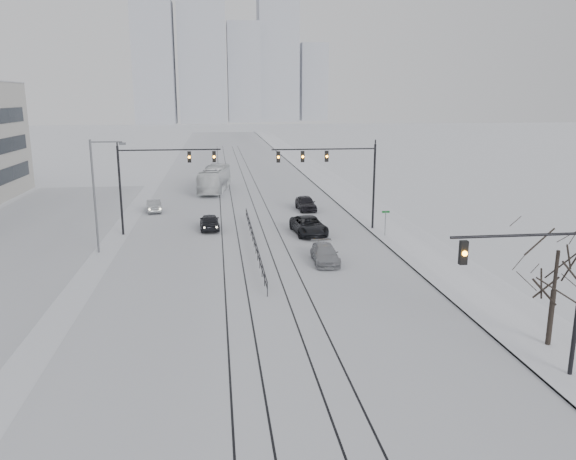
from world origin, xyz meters
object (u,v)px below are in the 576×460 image
object	(u,v)px
bare_tree	(557,261)
sedan_sb_outer	(154,206)
traffic_mast_near	(546,281)
box_truck	(215,179)
sedan_nb_far	(306,203)
sedan_nb_right	(325,254)
sedan_sb_inner	(210,222)
sedan_nb_front	(309,226)

from	to	relation	value
bare_tree	sedan_sb_outer	world-z (taller)	bare_tree
traffic_mast_near	box_truck	size ratio (longest dim) A/B	0.61
sedan_sb_outer	sedan_nb_far	size ratio (longest dim) A/B	0.90
sedan_sb_outer	box_truck	distance (m)	14.58
traffic_mast_near	sedan_nb_right	distance (m)	20.12
bare_tree	sedan_sb_inner	size ratio (longest dim) A/B	1.38
sedan_nb_far	sedan_sb_inner	bearing A→B (deg)	-144.82
bare_tree	sedan_nb_far	xyz separation A→B (m)	(-6.47, 36.00, -3.71)
sedan_sb_inner	box_truck	xyz separation A→B (m)	(0.50, 22.25, 0.85)
sedan_nb_right	box_truck	size ratio (longest dim) A/B	0.40
sedan_sb_inner	sedan_nb_far	world-z (taller)	sedan_nb_far
sedan_sb_outer	sedan_nb_right	xyz separation A→B (m)	(14.78, -21.34, -0.01)
bare_tree	box_truck	bearing A→B (deg)	108.10
sedan_nb_front	sedan_nb_far	bearing A→B (deg)	77.94
traffic_mast_near	sedan_sb_outer	world-z (taller)	traffic_mast_near
sedan_sb_inner	sedan_nb_far	distance (m)	13.19
sedan_nb_right	sedan_nb_far	size ratio (longest dim) A/B	1.00
traffic_mast_near	sedan_nb_right	world-z (taller)	traffic_mast_near
traffic_mast_near	sedan_nb_far	bearing A→B (deg)	95.93
sedan_sb_inner	sedan_sb_outer	xyz separation A→B (m)	(-6.09, 9.28, -0.07)
sedan_sb_outer	sedan_nb_right	bearing A→B (deg)	115.71
bare_tree	sedan_sb_outer	distance (m)	43.90
sedan_nb_front	sedan_nb_right	world-z (taller)	sedan_nb_front
traffic_mast_near	box_truck	world-z (taller)	traffic_mast_near
sedan_sb_inner	sedan_sb_outer	size ratio (longest dim) A/B	1.07
bare_tree	sedan_nb_front	size ratio (longest dim) A/B	1.07
sedan_nb_front	box_truck	size ratio (longest dim) A/B	0.49
sedan_nb_far	box_truck	bearing A→B (deg)	122.45
sedan_nb_front	sedan_sb_inner	bearing A→B (deg)	156.98
sedan_sb_inner	sedan_nb_front	xyz separation A→B (m)	(8.94, -3.01, 0.04)
sedan_sb_inner	bare_tree	bearing A→B (deg)	118.78
sedan_nb_far	sedan_nb_front	bearing A→B (deg)	-100.22
traffic_mast_near	sedan_nb_far	world-z (taller)	traffic_mast_near
sedan_nb_far	sedan_sb_outer	bearing A→B (deg)	173.27
box_truck	sedan_sb_inner	bearing A→B (deg)	97.56
bare_tree	sedan_nb_right	size ratio (longest dim) A/B	1.33
sedan_sb_inner	traffic_mast_near	bearing A→B (deg)	112.70
bare_tree	box_truck	distance (m)	52.87
sedan_sb_outer	bare_tree	bearing A→B (deg)	112.72
traffic_mast_near	bare_tree	xyz separation A→B (m)	(2.41, 3.00, -0.07)
sedan_sb_outer	box_truck	size ratio (longest dim) A/B	0.36
sedan_nb_far	box_truck	size ratio (longest dim) A/B	0.40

